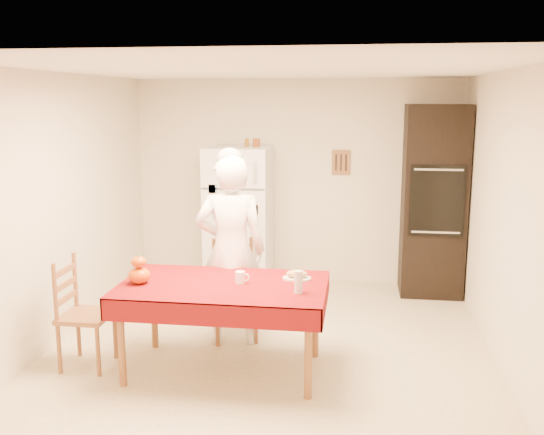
% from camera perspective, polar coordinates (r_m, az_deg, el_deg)
% --- Properties ---
extents(floor, '(4.50, 4.50, 0.00)m').
position_cam_1_polar(floor, '(5.68, -0.21, -12.29)').
color(floor, tan).
rests_on(floor, ground).
extents(room_shell, '(4.02, 4.52, 2.51)m').
position_cam_1_polar(room_shell, '(5.26, -0.22, 4.17)').
color(room_shell, beige).
rests_on(room_shell, ground).
extents(refrigerator, '(0.75, 0.74, 1.70)m').
position_cam_1_polar(refrigerator, '(7.32, -3.12, -0.01)').
color(refrigerator, white).
rests_on(refrigerator, floor).
extents(oven_cabinet, '(0.70, 0.62, 2.20)m').
position_cam_1_polar(oven_cabinet, '(7.23, 14.95, 1.52)').
color(oven_cabinet, black).
rests_on(oven_cabinet, floor).
extents(dining_table, '(1.70, 1.00, 0.76)m').
position_cam_1_polar(dining_table, '(5.05, -4.62, -6.98)').
color(dining_table, brown).
rests_on(dining_table, floor).
extents(chair_far, '(0.52, 0.51, 0.95)m').
position_cam_1_polar(chair_far, '(5.83, -3.59, -6.38)').
color(chair_far, brown).
rests_on(chair_far, floor).
extents(chair_left, '(0.40, 0.42, 0.95)m').
position_cam_1_polar(chair_left, '(5.44, -17.73, -8.20)').
color(chair_left, brown).
rests_on(chair_left, floor).
extents(seated_woman, '(0.70, 0.51, 1.77)m').
position_cam_1_polar(seated_woman, '(5.59, -3.89, -3.12)').
color(seated_woman, white).
rests_on(seated_woman, floor).
extents(coffee_mug, '(0.08, 0.08, 0.10)m').
position_cam_1_polar(coffee_mug, '(5.01, -3.01, -5.65)').
color(coffee_mug, white).
rests_on(coffee_mug, dining_table).
extents(pumpkin_lower, '(0.18, 0.18, 0.14)m').
position_cam_1_polar(pumpkin_lower, '(5.12, -12.39, -5.34)').
color(pumpkin_lower, '#D23D04').
rests_on(pumpkin_lower, dining_table).
extents(pumpkin_upper, '(0.12, 0.12, 0.09)m').
position_cam_1_polar(pumpkin_upper, '(5.08, -12.45, -4.10)').
color(pumpkin_upper, '#EB5205').
rests_on(pumpkin_upper, pumpkin_lower).
extents(wine_glass, '(0.07, 0.07, 0.18)m').
position_cam_1_polar(wine_glass, '(4.76, 2.52, -6.06)').
color(wine_glass, silver).
rests_on(wine_glass, dining_table).
extents(bread_plate, '(0.24, 0.24, 0.02)m').
position_cam_1_polar(bread_plate, '(5.12, 2.36, -5.75)').
color(bread_plate, silver).
rests_on(bread_plate, dining_table).
extents(bread_loaf, '(0.18, 0.10, 0.06)m').
position_cam_1_polar(bread_loaf, '(5.11, 2.36, -5.32)').
color(bread_loaf, '#9B7F4C').
rests_on(bread_loaf, bread_plate).
extents(spice_jar_left, '(0.05, 0.05, 0.10)m').
position_cam_1_polar(spice_jar_left, '(7.23, -2.39, 7.07)').
color(spice_jar_left, brown).
rests_on(spice_jar_left, refrigerator).
extents(spice_jar_mid, '(0.05, 0.05, 0.10)m').
position_cam_1_polar(spice_jar_mid, '(7.21, -1.63, 7.06)').
color(spice_jar_mid, brown).
rests_on(spice_jar_mid, refrigerator).
extents(spice_jar_right, '(0.05, 0.05, 0.10)m').
position_cam_1_polar(spice_jar_right, '(7.21, -1.33, 7.06)').
color(spice_jar_right, brown).
rests_on(spice_jar_right, refrigerator).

